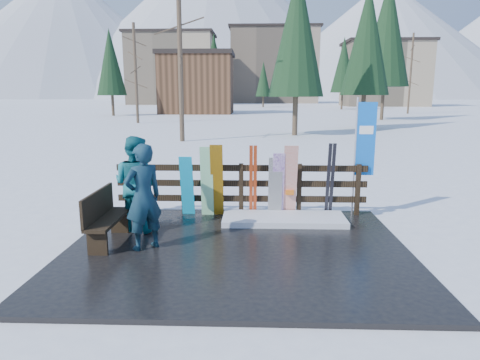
{
  "coord_description": "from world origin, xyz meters",
  "views": [
    {
      "loc": [
        0.3,
        -7.17,
        2.75
      ],
      "look_at": [
        0.02,
        1.0,
        1.1
      ],
      "focal_mm": 32.0,
      "sensor_mm": 36.0,
      "label": 1
    }
  ],
  "objects_px": {
    "snowboard_4": "(275,187)",
    "snowboard_5": "(290,181)",
    "snowboard_2": "(217,181)",
    "rental_flag": "(363,143)",
    "bench": "(104,216)",
    "snowboard_3": "(278,185)",
    "snowboard_1": "(207,182)",
    "snowboard_0": "(187,186)",
    "person_front": "(143,197)",
    "person_back": "(135,184)"
  },
  "relations": [
    {
      "from": "person_front",
      "to": "snowboard_5",
      "type": "bearing_deg",
      "value": 177.49
    },
    {
      "from": "rental_flag",
      "to": "person_front",
      "type": "bearing_deg",
      "value": -151.43
    },
    {
      "from": "person_front",
      "to": "snowboard_3",
      "type": "bearing_deg",
      "value": -179.72
    },
    {
      "from": "snowboard_3",
      "to": "snowboard_5",
      "type": "distance_m",
      "value": 0.27
    },
    {
      "from": "snowboard_0",
      "to": "snowboard_2",
      "type": "bearing_deg",
      "value": -0.0
    },
    {
      "from": "snowboard_4",
      "to": "rental_flag",
      "type": "xyz_separation_m",
      "value": [
        1.92,
        0.27,
        0.94
      ]
    },
    {
      "from": "snowboard_2",
      "to": "bench",
      "type": "bearing_deg",
      "value": -136.02
    },
    {
      "from": "snowboard_3",
      "to": "rental_flag",
      "type": "distance_m",
      "value": 2.07
    },
    {
      "from": "snowboard_3",
      "to": "person_front",
      "type": "distance_m",
      "value": 3.2
    },
    {
      "from": "snowboard_3",
      "to": "snowboard_5",
      "type": "height_order",
      "value": "snowboard_5"
    },
    {
      "from": "bench",
      "to": "snowboard_4",
      "type": "height_order",
      "value": "snowboard_4"
    },
    {
      "from": "snowboard_3",
      "to": "rental_flag",
      "type": "height_order",
      "value": "rental_flag"
    },
    {
      "from": "snowboard_1",
      "to": "snowboard_4",
      "type": "distance_m",
      "value": 1.5
    },
    {
      "from": "snowboard_4",
      "to": "person_back",
      "type": "height_order",
      "value": "person_back"
    },
    {
      "from": "snowboard_1",
      "to": "snowboard_2",
      "type": "xyz_separation_m",
      "value": [
        0.22,
        -0.0,
        0.02
      ]
    },
    {
      "from": "snowboard_0",
      "to": "snowboard_4",
      "type": "bearing_deg",
      "value": 0.0
    },
    {
      "from": "snowboard_1",
      "to": "snowboard_3",
      "type": "xyz_separation_m",
      "value": [
        1.57,
        -0.0,
        -0.06
      ]
    },
    {
      "from": "rental_flag",
      "to": "snowboard_3",
      "type": "bearing_deg",
      "value": -171.72
    },
    {
      "from": "snowboard_1",
      "to": "person_back",
      "type": "height_order",
      "value": "person_back"
    },
    {
      "from": "snowboard_3",
      "to": "snowboard_4",
      "type": "xyz_separation_m",
      "value": [
        -0.07,
        0.0,
        -0.05
      ]
    },
    {
      "from": "snowboard_1",
      "to": "person_back",
      "type": "xyz_separation_m",
      "value": [
        -1.29,
        -1.03,
        0.16
      ]
    },
    {
      "from": "snowboard_1",
      "to": "person_front",
      "type": "relative_size",
      "value": 0.85
    },
    {
      "from": "snowboard_4",
      "to": "person_front",
      "type": "distance_m",
      "value": 3.15
    },
    {
      "from": "snowboard_5",
      "to": "person_front",
      "type": "distance_m",
      "value": 3.39
    },
    {
      "from": "snowboard_0",
      "to": "snowboard_1",
      "type": "height_order",
      "value": "snowboard_1"
    },
    {
      "from": "bench",
      "to": "snowboard_2",
      "type": "xyz_separation_m",
      "value": [
        1.88,
        1.82,
        0.29
      ]
    },
    {
      "from": "snowboard_1",
      "to": "rental_flag",
      "type": "height_order",
      "value": "rental_flag"
    },
    {
      "from": "snowboard_0",
      "to": "person_front",
      "type": "distance_m",
      "value": 2.12
    },
    {
      "from": "snowboard_4",
      "to": "snowboard_5",
      "type": "height_order",
      "value": "snowboard_5"
    },
    {
      "from": "snowboard_2",
      "to": "rental_flag",
      "type": "xyz_separation_m",
      "value": [
        3.2,
        0.27,
        0.8
      ]
    },
    {
      "from": "bench",
      "to": "snowboard_0",
      "type": "relative_size",
      "value": 1.08
    },
    {
      "from": "snowboard_2",
      "to": "snowboard_5",
      "type": "bearing_deg",
      "value": 0.0
    },
    {
      "from": "snowboard_0",
      "to": "person_front",
      "type": "relative_size",
      "value": 0.75
    },
    {
      "from": "snowboard_3",
      "to": "person_front",
      "type": "xyz_separation_m",
      "value": [
        -2.43,
        -2.07,
        0.21
      ]
    },
    {
      "from": "snowboard_2",
      "to": "person_front",
      "type": "xyz_separation_m",
      "value": [
        -1.09,
        -2.07,
        0.12
      ]
    },
    {
      "from": "snowboard_1",
      "to": "person_front",
      "type": "distance_m",
      "value": 2.25
    },
    {
      "from": "snowboard_0",
      "to": "bench",
      "type": "bearing_deg",
      "value": -123.89
    },
    {
      "from": "snowboard_1",
      "to": "rental_flag",
      "type": "bearing_deg",
      "value": 4.51
    },
    {
      "from": "snowboard_2",
      "to": "person_front",
      "type": "bearing_deg",
      "value": -117.77
    },
    {
      "from": "snowboard_0",
      "to": "person_back",
      "type": "height_order",
      "value": "person_back"
    },
    {
      "from": "bench",
      "to": "person_back",
      "type": "height_order",
      "value": "person_back"
    },
    {
      "from": "snowboard_4",
      "to": "person_front",
      "type": "bearing_deg",
      "value": -138.88
    },
    {
      "from": "snowboard_3",
      "to": "snowboard_4",
      "type": "distance_m",
      "value": 0.08
    },
    {
      "from": "snowboard_4",
      "to": "snowboard_5",
      "type": "bearing_deg",
      "value": -0.0
    },
    {
      "from": "bench",
      "to": "snowboard_3",
      "type": "bearing_deg",
      "value": 29.37
    },
    {
      "from": "rental_flag",
      "to": "person_front",
      "type": "xyz_separation_m",
      "value": [
        -4.29,
        -2.34,
        -0.68
      ]
    },
    {
      "from": "snowboard_5",
      "to": "rental_flag",
      "type": "bearing_deg",
      "value": 9.57
    },
    {
      "from": "snowboard_1",
      "to": "snowboard_5",
      "type": "height_order",
      "value": "snowboard_5"
    },
    {
      "from": "snowboard_3",
      "to": "snowboard_4",
      "type": "bearing_deg",
      "value": 180.0
    },
    {
      "from": "snowboard_0",
      "to": "snowboard_4",
      "type": "xyz_separation_m",
      "value": [
        1.94,
        0.0,
        -0.01
      ]
    }
  ]
}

